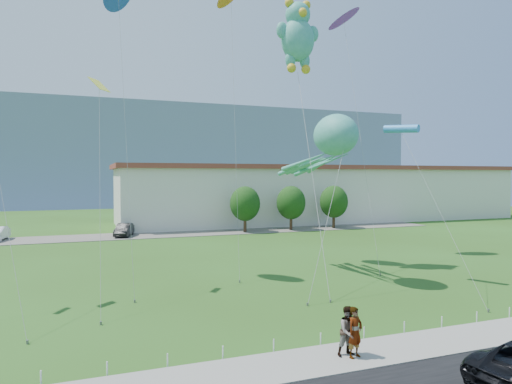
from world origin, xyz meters
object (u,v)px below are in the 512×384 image
pedestrian_left (355,332)px  parked_car_black (124,230)px  warehouse (323,193)px  octopus_kite (327,147)px  teddy_bear_kite (298,35)px  pedestrian_right (349,331)px

pedestrian_left → parked_car_black: 38.24m
warehouse → octopus_kite: octopus_kite is taller
parked_car_black → pedestrian_left: bearing=-66.0°
octopus_kite → pedestrian_left: bearing=-114.6°
pedestrian_left → parked_car_black: bearing=79.6°
pedestrian_left → teddy_bear_kite: (5.62, 16.62, 16.04)m
pedestrian_right → parked_car_black: pedestrian_right is taller
pedestrian_right → parked_car_black: size_ratio=0.43×
warehouse → teddy_bear_kite: teddy_bear_kite is taller
octopus_kite → teddy_bear_kite: teddy_bear_kite is taller
parked_car_black → octopus_kite: bearing=-51.6°
pedestrian_right → teddy_bear_kite: 23.65m
teddy_bear_kite → parked_car_black: bearing=117.1°
parked_car_black → warehouse: bearing=33.1°
warehouse → pedestrian_right: size_ratio=33.71×
pedestrian_right → teddy_bear_kite: teddy_bear_kite is taller
octopus_kite → teddy_bear_kite: size_ratio=0.54×
pedestrian_left → octopus_kite: (5.44, 11.87, 7.52)m
teddy_bear_kite → pedestrian_left: bearing=-108.7°
pedestrian_left → parked_car_black: (-5.26, 37.88, -0.26)m
pedestrian_right → pedestrian_left: bearing=-64.9°
pedestrian_right → octopus_kite: size_ratio=0.17×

